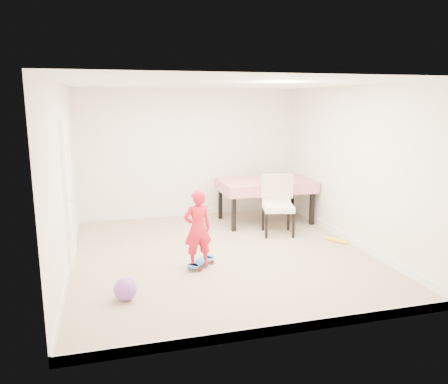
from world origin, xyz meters
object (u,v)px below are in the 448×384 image
object	(u,v)px
dining_chair	(278,206)
skateboard	(201,264)
balloon	(125,289)
child	(198,231)
dining_table	(265,201)

from	to	relation	value
dining_chair	skateboard	world-z (taller)	dining_chair
balloon	child	bearing A→B (deg)	36.19
dining_table	balloon	bearing A→B (deg)	-135.79
dining_table	child	xyz separation A→B (m)	(-1.79, -2.09, 0.14)
dining_table	dining_chair	bearing A→B (deg)	-95.73
dining_table	child	distance (m)	2.76
child	balloon	size ratio (longest dim) A/B	3.97
dining_chair	balloon	size ratio (longest dim) A/B	3.78
dining_table	skateboard	distance (m)	2.70
dining_table	dining_chair	size ratio (longest dim) A/B	1.68
dining_chair	skateboard	bearing A→B (deg)	-131.79
dining_table	balloon	distance (m)	4.05
dining_chair	balloon	world-z (taller)	dining_chair
dining_table	skateboard	world-z (taller)	dining_table
dining_chair	skateboard	distance (m)	2.10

